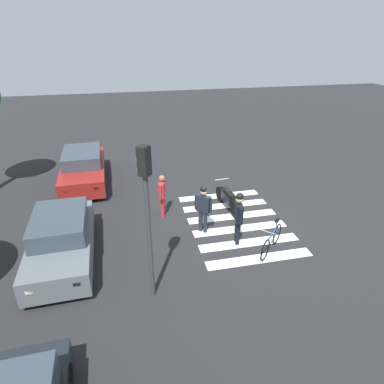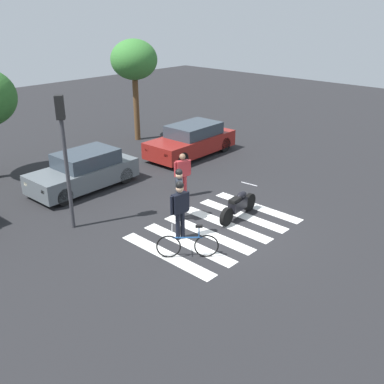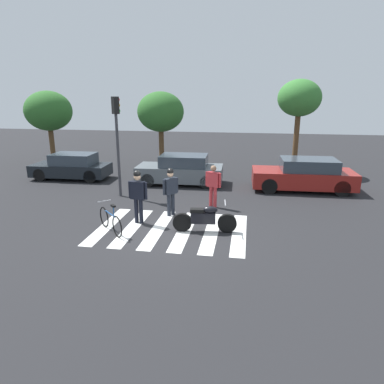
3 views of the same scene
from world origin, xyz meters
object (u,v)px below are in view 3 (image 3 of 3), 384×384
Objects in this scene: leaning_bicycle at (110,221)px; officer_by_motorcycle at (171,188)px; car_black_suv at (72,167)px; traffic_light_pole at (117,131)px; police_motorcycle at (204,219)px; pedestrian_bystander at (213,184)px; car_grey_coupe at (181,170)px; car_maroon_wagon at (304,175)px; officer_on_foot at (138,192)px.

officer_by_motorcycle is at bearing 49.93° from leaning_bicycle.
officer_by_motorcycle reaches higher than car_black_suv.
traffic_light_pole reaches higher than car_black_suv.
police_motorcycle is at bearing -37.93° from car_black_suv.
traffic_light_pole reaches higher than pedestrian_bystander.
car_grey_coupe is at bearing 120.05° from pedestrian_bystander.
car_black_suv is at bearing 142.07° from police_motorcycle.
leaning_bicycle is (-3.02, -0.51, -0.07)m from police_motorcycle.
car_grey_coupe is at bearing 80.92° from leaning_bicycle.
car_maroon_wagon is (3.91, 3.19, -0.25)m from pedestrian_bystander.
officer_by_motorcycle is 0.42× the size of car_grey_coupe.
pedestrian_bystander is at bearing -140.75° from car_maroon_wagon.
officer_on_foot is at bearing -137.40° from pedestrian_bystander.
car_grey_coupe is (0.39, 5.60, -0.41)m from officer_on_foot.
car_grey_coupe reaches higher than police_motorcycle.
officer_on_foot is 1.12× the size of pedestrian_bystander.
officer_by_motorcycle is (0.93, 0.95, -0.07)m from officer_on_foot.
leaning_bicycle is 0.68× the size of officer_on_foot.
pedestrian_bystander reaches higher than car_black_suv.
car_black_suv is 0.95× the size of traffic_light_pole.
police_motorcycle is 6.35m from car_grey_coupe.
car_maroon_wagon reaches higher than police_motorcycle.
car_maroon_wagon is at bearing 40.55° from officer_on_foot.
traffic_light_pole reaches higher than officer_by_motorcycle.
officer_by_motorcycle reaches higher than pedestrian_bystander.
officer_by_motorcycle is 4.70m from car_grey_coupe.
pedestrian_bystander is (0.01, 2.61, 0.52)m from police_motorcycle.
leaning_bicycle is at bearing -170.33° from police_motorcycle.
leaning_bicycle is 0.32× the size of car_black_suv.
traffic_light_pole reaches higher than car_maroon_wagon.
officer_by_motorcycle is 3.92m from traffic_light_pole.
car_grey_coupe is at bearing -0.95° from car_black_suv.
leaning_bicycle is 0.76× the size of pedestrian_bystander.
officer_by_motorcycle is (-1.43, 1.38, 0.59)m from police_motorcycle.
police_motorcycle is 1.16× the size of officer_by_motorcycle.
pedestrian_bystander reaches higher than car_maroon_wagon.
car_maroon_wagon is (5.35, 4.42, -0.32)m from officer_by_motorcycle.
officer_by_motorcycle is at bearing -83.33° from car_grey_coupe.
car_maroon_wagon is at bearing 15.92° from traffic_light_pole.
car_black_suv is at bearing 126.10° from leaning_bicycle.
leaning_bicycle is 0.72× the size of officer_by_motorcycle.
officer_by_motorcycle is 1.06× the size of pedestrian_bystander.
pedestrian_bystander is 5.05m from car_maroon_wagon.
officer_on_foot reaches higher than officer_by_motorcycle.
officer_by_motorcycle is at bearing 136.12° from police_motorcycle.
officer_on_foot is 0.44× the size of car_grey_coupe.
officer_by_motorcycle reaches higher than car_grey_coupe.
police_motorcycle is 3.06m from leaning_bicycle.
officer_on_foot reaches higher than pedestrian_bystander.
officer_on_foot reaches higher than car_black_suv.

